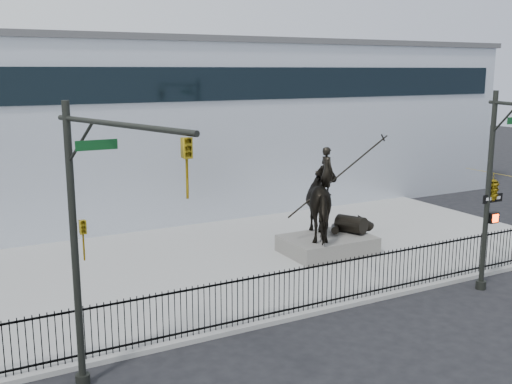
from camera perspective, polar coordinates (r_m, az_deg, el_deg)
name	(u,v)px	position (r m, az deg, el deg)	size (l,w,h in m)	color
ground	(321,331)	(18.50, 6.25, -13.01)	(120.00, 120.00, 0.00)	black
plaza	(222,263)	(24.14, -3.28, -6.80)	(30.00, 12.00, 0.15)	gray
building	(124,126)	(35.27, -12.46, 6.13)	(44.00, 14.00, 9.00)	silver
picket_fence	(299,289)	(19.11, 4.16, -9.21)	(22.10, 0.10, 1.50)	black
statue_plinth	(327,244)	(25.35, 6.81, -4.97)	(3.66, 2.51, 0.69)	#615E59
equestrian_statue	(330,203)	(24.94, 7.04, -1.03)	(4.69, 2.93, 3.97)	black
traffic_signal_left	(92,235)	(13.95, -15.31, -3.98)	(1.52, 4.84, 7.00)	black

